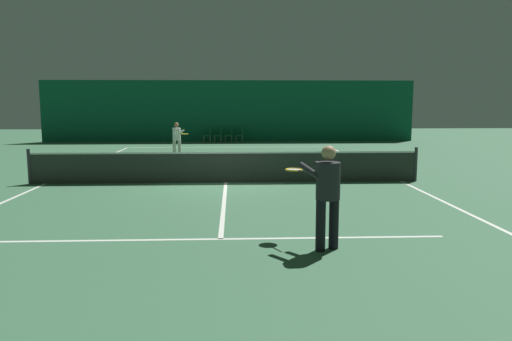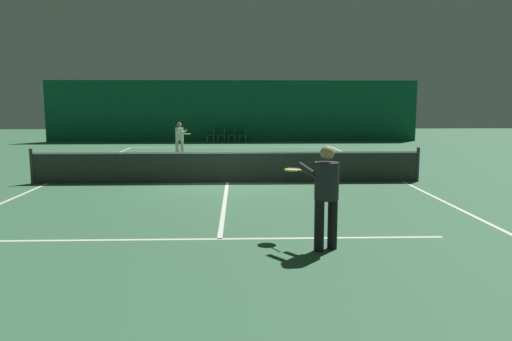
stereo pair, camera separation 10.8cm
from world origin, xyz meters
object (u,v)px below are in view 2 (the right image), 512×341
Objects in this scene: player_near at (325,190)px; courtside_chair_0 at (212,134)px; courtside_chair_2 at (233,134)px; courtside_chair_3 at (244,134)px; tennis_net at (227,166)px; player_far at (180,137)px; courtside_chair_1 at (222,134)px.

courtside_chair_0 is (-3.10, 22.41, -0.55)m from player_near.
courtside_chair_2 is 0.66m from courtside_chair_3.
tennis_net is 7.34m from player_near.
courtside_chair_3 is (1.97, 0.00, 0.00)m from courtside_chair_0.
tennis_net is 7.55m from player_far.
courtside_chair_3 is at bearing 133.06° from player_far.
player_near is at bearing 7.88° from courtside_chair_0.
courtside_chair_1 and courtside_chair_2 have the same top height.
player_far reaches higher than courtside_chair_2.
tennis_net is at bearing -9.33° from player_far.
courtside_chair_0 is at bearing -90.00° from courtside_chair_1.
tennis_net reaches higher than courtside_chair_0.
tennis_net is 14.29× the size of courtside_chair_3.
player_near is 14.85m from player_far.
courtside_chair_3 is (1.32, 0.00, 0.00)m from courtside_chair_1.
player_near reaches higher than tennis_net.
courtside_chair_1 and courtside_chair_3 have the same top height.
player_near is 2.11× the size of courtside_chair_2.
courtside_chair_3 is at bearing 90.00° from courtside_chair_1.
tennis_net is 14.29× the size of courtside_chair_2.
player_far is 1.85× the size of courtside_chair_2.
courtside_chair_1 is 1.00× the size of courtside_chair_3.
courtside_chair_1 is (-2.45, 22.41, -0.55)m from player_near.
courtside_chair_2 is (0.66, 0.00, 0.00)m from courtside_chair_1.
player_far reaches higher than tennis_net.
player_far is 8.31m from courtside_chair_1.
courtside_chair_0 is 1.32m from courtside_chair_2.
tennis_net reaches higher than courtside_chair_3.
player_near is at bearing 6.23° from courtside_chair_1.
player_far is 1.85× the size of courtside_chair_0.
player_far reaches higher than courtside_chair_3.
player_near is 2.11× the size of courtside_chair_3.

